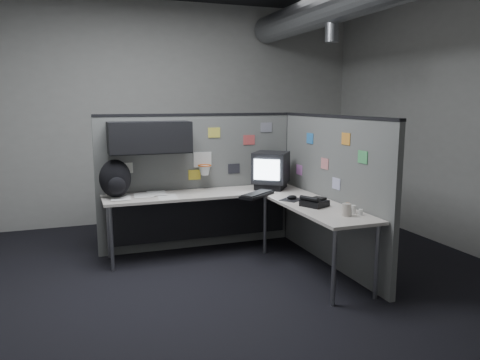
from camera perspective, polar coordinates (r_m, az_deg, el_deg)
name	(u,v)px	position (r m, az deg, el deg)	size (l,w,h in m)	color
room	(297,67)	(4.64, 6.94, 13.52)	(5.62, 5.62, 3.22)	black
partition_back	(187,168)	(5.57, -6.53, 1.51)	(2.44, 0.42, 1.63)	#5F615F
partition_right	(331,190)	(5.17, 10.99, -1.23)	(0.07, 2.23, 1.63)	#5F615F
desk	(233,206)	(5.24, -0.84, -3.18)	(2.31, 2.11, 0.73)	beige
monitor	(271,170)	(5.63, 3.78, 1.24)	(0.54, 0.54, 0.44)	black
keyboard	(257,195)	(5.19, 2.07, -1.78)	(0.49, 0.43, 0.04)	black
mouse	(292,198)	(5.03, 6.34, -2.22)	(0.30, 0.29, 0.05)	black
phone	(314,202)	(4.75, 9.03, -2.70)	(0.29, 0.30, 0.11)	black
bottles	(352,210)	(4.51, 13.47, -3.55)	(0.14, 0.18, 0.09)	silver
cup	(347,210)	(4.40, 12.87, -3.57)	(0.08, 0.08, 0.11)	#BFB3A8
papers	(147,196)	(5.29, -11.24, -1.89)	(0.72, 0.52, 0.01)	white
backpack	(115,179)	(5.27, -14.95, 0.10)	(0.40, 0.39, 0.42)	black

